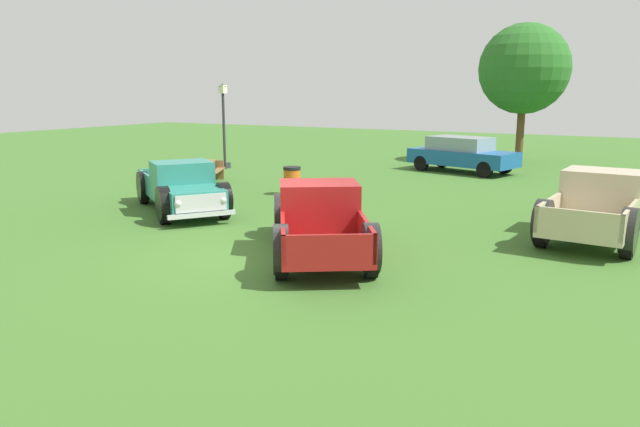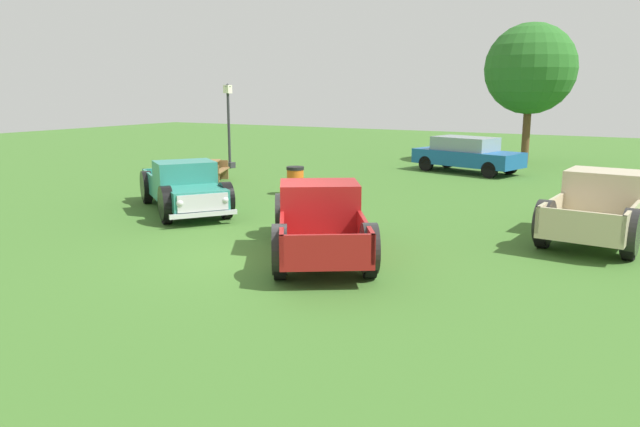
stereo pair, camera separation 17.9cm
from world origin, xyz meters
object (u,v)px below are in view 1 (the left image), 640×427
Objects in this scene: lamp_post_near at (224,124)px; trash_can at (292,181)px; sedan_distant_a at (462,154)px; pickup_truck_behind_left at (602,204)px; picnic_table at (201,169)px; pickup_truck_behind_right at (183,189)px; oak_tree_east at (524,69)px; pickup_truck_foreground at (319,218)px.

trash_can is (6.37, -4.57, -1.48)m from lamp_post_near.
pickup_truck_behind_left is at bearing -56.99° from sedan_distant_a.
trash_can is (-9.50, 1.10, -0.27)m from pickup_truck_behind_left.
pickup_truck_behind_right is at bearing -54.90° from picnic_table.
sedan_distant_a is 6.16m from oak_tree_east.
lamp_post_near is 14.28m from oak_tree_east.
picnic_table is 0.35× the size of oak_tree_east.
picnic_table is (-3.38, 4.80, -0.21)m from pickup_truck_behind_right.
pickup_truck_behind_left is 1.08× the size of pickup_truck_behind_right.
trash_can is 0.15× the size of oak_tree_east.
pickup_truck_behind_right is 1.31× the size of lamp_post_near.
picnic_table is at bearing 125.10° from pickup_truck_behind_right.
pickup_truck_behind_left is 1.41× the size of lamp_post_near.
pickup_truck_foreground is 10.93m from picnic_table.
sedan_distant_a reaches higher than trash_can.
oak_tree_east is (4.78, 13.14, 3.94)m from trash_can.
oak_tree_east reaches higher than trash_can.
pickup_truck_foreground reaches higher than trash_can.
pickup_truck_behind_left is 11.32m from sedan_distant_a.
sedan_distant_a is at bearing 93.74° from pickup_truck_foreground.
trash_can is at bearing -35.65° from lamp_post_near.
picnic_table is at bearing 170.75° from trash_can.
pickup_truck_foreground is 1.37× the size of lamp_post_near.
pickup_truck_behind_left is at bearing -7.48° from picnic_table.
trash_can is at bearing -9.25° from picnic_table.
lamp_post_near is 0.57× the size of oak_tree_east.
pickup_truck_behind_right is 13.23m from sedan_distant_a.
sedan_distant_a is at bearing 123.01° from pickup_truck_behind_left.
lamp_post_near is 4.51m from picnic_table.
pickup_truck_foreground is 14.21m from sedan_distant_a.
pickup_truck_behind_left reaches higher than pickup_truck_behind_right.
oak_tree_east reaches higher than picnic_table.
lamp_post_near is at bearing 135.73° from pickup_truck_foreground.
lamp_post_near is at bearing 160.33° from pickup_truck_behind_left.
pickup_truck_foreground is 1.06× the size of sedan_distant_a.
pickup_truck_behind_left is at bearing -71.68° from oak_tree_east.
trash_can is at bearing -111.68° from sedan_distant_a.
picnic_table is at bearing 172.52° from pickup_truck_behind_left.
sedan_distant_a is at bearing -106.93° from oak_tree_east.
pickup_truck_foreground is 7.03m from pickup_truck_behind_left.
pickup_truck_foreground is 5.39× the size of trash_can.
pickup_truck_behind_left reaches higher than trash_can.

